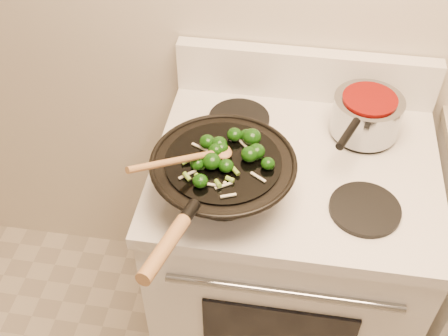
# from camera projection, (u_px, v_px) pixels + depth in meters

# --- Properties ---
(stove) EXTENTS (0.78, 0.67, 1.08)m
(stove) POSITION_uv_depth(u_px,v_px,m) (284.00, 258.00, 1.86)
(stove) COLOR white
(stove) RESTS_ON ground
(wok) EXTENTS (0.36, 0.60, 0.20)m
(wok) POSITION_uv_depth(u_px,v_px,m) (223.00, 176.00, 1.40)
(wok) COLOR black
(wok) RESTS_ON stove
(stirfry) EXTENTS (0.22, 0.24, 0.04)m
(stirfry) POSITION_uv_depth(u_px,v_px,m) (230.00, 151.00, 1.36)
(stirfry) COLOR #0E3207
(stirfry) RESTS_ON wok
(wooden_spoon) EXTENTS (0.22, 0.24, 0.11)m
(wooden_spoon) POSITION_uv_depth(u_px,v_px,m) (196.00, 156.00, 1.32)
(wooden_spoon) COLOR #A16F3F
(wooden_spoon) RESTS_ON wok
(saucepan) EXTENTS (0.19, 0.30, 0.11)m
(saucepan) POSITION_uv_depth(u_px,v_px,m) (366.00, 115.00, 1.57)
(saucepan) COLOR #92959A
(saucepan) RESTS_ON stove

